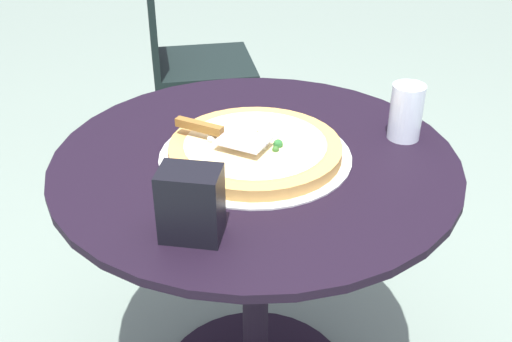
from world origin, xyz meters
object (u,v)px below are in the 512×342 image
object	(u,v)px
pizza_server	(220,133)
napkin_dispenser	(191,204)
patio_table	(255,235)
pizza_on_tray	(256,151)
patio_chair_far	(183,52)
drinking_cup	(406,112)

from	to	relation	value
pizza_server	napkin_dispenser	distance (m)	0.28
napkin_dispenser	patio_table	bearing A→B (deg)	-102.27
pizza_on_tray	pizza_server	world-z (taller)	pizza_server
pizza_server	patio_chair_far	distance (m)	1.17
drinking_cup	patio_table	bearing A→B (deg)	39.84
pizza_on_tray	pizza_server	distance (m)	0.08
pizza_on_tray	napkin_dispenser	bearing A→B (deg)	93.34
patio_table	pizza_on_tray	distance (m)	0.22
patio_table	pizza_on_tray	xyz separation A→B (m)	(-0.00, 0.00, 0.22)
napkin_dispenser	pizza_on_tray	bearing A→B (deg)	-102.86
patio_table	drinking_cup	distance (m)	0.43
patio_table	patio_chair_far	size ratio (longest dim) A/B	0.99
patio_table	napkin_dispenser	world-z (taller)	napkin_dispenser
pizza_on_tray	napkin_dispenser	world-z (taller)	napkin_dispenser
pizza_on_tray	patio_chair_far	world-z (taller)	patio_chair_far
pizza_server	patio_chair_far	bearing A→B (deg)	-54.56
patio_table	drinking_cup	size ratio (longest dim) A/B	6.87
drinking_cup	patio_chair_far	size ratio (longest dim) A/B	0.14
pizza_on_tray	napkin_dispenser	size ratio (longest dim) A/B	3.12
pizza_server	napkin_dispenser	xyz separation A→B (m)	(-0.09, 0.27, 0.01)
pizza_server	drinking_cup	xyz separation A→B (m)	(-0.33, -0.25, 0.01)
patio_table	napkin_dispenser	size ratio (longest dim) A/B	6.60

